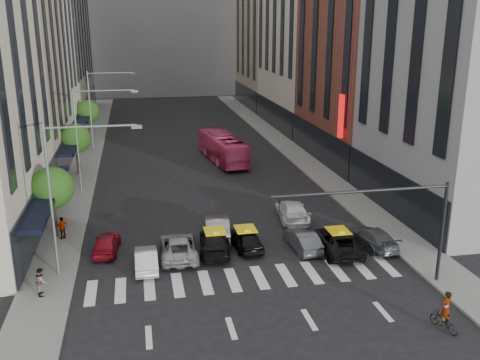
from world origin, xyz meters
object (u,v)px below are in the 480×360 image
car_red (107,243)px  taxi_left (215,241)px  pedestrian_near (41,281)px  pedestrian_far (62,228)px  car_white_front (146,259)px  bus (223,148)px  streetlamp_near (66,179)px  motorcycle (444,321)px  streetlamp_far (98,100)px  taxi_center (246,239)px  streetlamp_mid (88,126)px

car_red → taxi_left: size_ratio=0.77×
pedestrian_near → pedestrian_far: (0.20, 7.91, 0.00)m
car_white_front → bus: bearing=-109.8°
streetlamp_near → motorcycle: 21.28m
car_red → pedestrian_near: size_ratio=2.42×
streetlamp_far → car_red: 29.62m
taxi_left → pedestrian_far: bearing=-13.6°
streetlamp_far → pedestrian_far: streetlamp_far is taller
streetlamp_far → bus: bearing=-30.0°
pedestrian_near → motorcycle: bearing=-115.9°
streetlamp_near → streetlamp_far: 32.00m
taxi_left → pedestrian_far: (-9.92, 3.84, 0.21)m
car_white_front → bus: size_ratio=0.36×
car_white_front → pedestrian_far: size_ratio=2.46×
taxi_left → taxi_center: (2.06, 0.12, -0.03)m
streetlamp_far → car_white_front: streetlamp_far is taller
streetlamp_near → car_red: size_ratio=2.39×
streetlamp_near → streetlamp_mid: bearing=90.0°
taxi_left → motorcycle: size_ratio=2.87×
pedestrian_far → bus: bearing=-163.0°
streetlamp_mid → taxi_left: size_ratio=1.83×
taxi_center → streetlamp_mid: bearing=-58.5°
streetlamp_far → taxi_center: size_ratio=2.25×
streetlamp_near → car_white_front: (4.17, 0.01, -5.27)m
car_white_front → bus: 26.05m
streetlamp_far → taxi_left: (8.63, -30.37, -5.19)m
streetlamp_near → pedestrian_near: bearing=-121.5°
streetlamp_near → car_white_front: size_ratio=2.35×
streetlamp_near → taxi_center: size_ratio=2.25×
streetlamp_mid → bus: size_ratio=0.84×
pedestrian_near → car_white_front: bearing=-72.5°
car_red → bus: 24.37m
bus → pedestrian_near: bus is taller
motorcycle → pedestrian_near: (-19.67, 7.18, 0.48)m
bus → car_red: bearing=54.8°
streetlamp_mid → motorcycle: 31.88m
pedestrian_near → taxi_center: bearing=-76.8°
taxi_center → streetlamp_far: bearing=-75.9°
streetlamp_near → bus: streetlamp_near is taller
streetlamp_near → pedestrian_far: streetlamp_near is taller
car_red → pedestrian_far: bearing=-34.7°
car_red → streetlamp_mid: bearing=-76.8°
streetlamp_far → taxi_center: bearing=-70.6°
streetlamp_near → pedestrian_far: (-1.29, 5.47, -4.97)m
streetlamp_near → taxi_left: (8.63, 1.63, -5.19)m
streetlamp_near → streetlamp_far: (0.00, 32.00, 0.00)m
car_white_front → pedestrian_far: pedestrian_far is taller
taxi_center → motorcycle: size_ratio=2.33×
car_red → taxi_left: bearing=175.3°
car_white_front → taxi_center: size_ratio=0.96×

